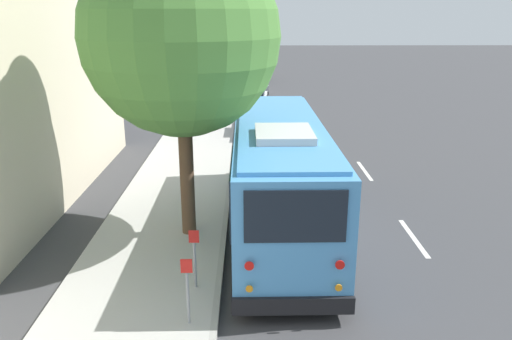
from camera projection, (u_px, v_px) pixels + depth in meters
The scene contains 14 objects.
ground_plane at pixel (300, 232), 13.97m from camera, with size 160.00×160.00×0.00m, color #3D3D3F.
sidewalk_slab at pixel (161, 230), 13.89m from camera, with size 80.00×3.42×0.15m, color #B2AFA8.
curb_strip at pixel (225, 230), 13.92m from camera, with size 80.00×0.14×0.15m, color #9D9A94.
shuttle_bus at pixel (279, 170), 13.68m from camera, with size 9.42×2.67×3.25m.
parked_sedan_navy at pixel (260, 122), 24.91m from camera, with size 4.60×1.79×1.30m.
parked_sedan_white at pixel (252, 99), 31.74m from camera, with size 4.42×2.05×1.27m.
parked_sedan_silver at pixel (255, 85), 37.75m from camera, with size 4.47×1.91×1.29m.
parked_sedan_black at pixel (253, 74), 44.18m from camera, with size 4.34×2.03×1.28m.
parked_sedan_tan at pixel (252, 67), 49.58m from camera, with size 4.50×1.78×1.32m.
street_tree at pixel (181, 22), 12.09m from camera, with size 4.88×4.88×8.34m.
sign_post_near at pixel (188, 291), 9.44m from camera, with size 0.06×0.22×1.37m.
sign_post_far at pixel (195, 258), 10.71m from camera, with size 0.06×0.22×1.34m.
lane_stripe_mid at pixel (414, 238), 13.61m from camera, with size 2.40×0.14×0.01m, color silver.
lane_stripe_ahead at pixel (365, 171), 19.33m from camera, with size 2.40×0.14×0.01m, color silver.
Camera 1 is at (-12.76, 1.45, 5.90)m, focal length 35.00 mm.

